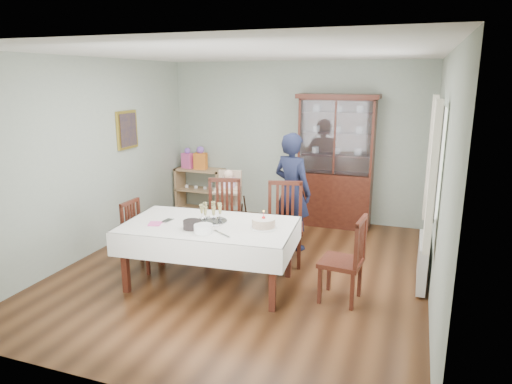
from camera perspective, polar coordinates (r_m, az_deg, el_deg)
The scene contains 25 objects.
floor at distance 6.02m, azimuth -1.46°, elevation -9.69°, with size 5.00×5.00×0.00m, color #593319.
room_shell at distance 6.05m, azimuth 0.25°, elevation 7.25°, with size 5.00×5.00×5.00m.
dining_table at distance 5.51m, azimuth -5.79°, elevation -7.72°, with size 2.09×1.31×0.76m.
china_cabinet at distance 7.61m, azimuth 9.94°, elevation 4.03°, with size 1.30×0.48×2.18m.
sideboard at distance 8.55m, azimuth -6.98°, elevation 0.29°, with size 0.90×0.38×0.80m.
picture_frame at distance 7.31m, azimuth -15.81°, elevation 7.49°, with size 0.04×0.48×0.58m, color gold.
window at distance 5.51m, azimuth 21.79°, elevation 3.94°, with size 0.04×1.02×1.22m, color white.
curtain_left at distance 4.92m, azimuth 21.20°, elevation 1.67°, with size 0.07×0.30×1.55m, color silver.
curtain_right at distance 6.14m, azimuth 20.98°, elevation 4.01°, with size 0.07×0.30×1.55m, color silver.
radiator at distance 5.84m, azimuth 20.07°, elevation -8.16°, with size 0.10×0.80×0.55m, color white.
chair_far_left at distance 6.41m, azimuth -4.11°, elevation -5.18°, with size 0.58×0.58×1.06m.
chair_far_right at distance 6.15m, azimuth 3.54°, elevation -5.96°, with size 0.59×0.59×1.08m.
chair_end_left at distance 6.17m, azimuth -13.93°, elevation -6.86°, with size 0.41×0.41×0.89m.
chair_end_right at distance 5.23m, azimuth 10.72°, elevation -10.26°, with size 0.48×0.48×0.98m.
woman at distance 6.54m, azimuth 4.54°, elevation 0.07°, with size 0.62×0.40×1.69m, color black.
high_chair at distance 7.04m, azimuth -3.40°, elevation -2.46°, with size 0.56×0.56×1.08m.
champagne_tray at distance 5.43m, azimuth -5.59°, elevation -3.12°, with size 0.37×0.37×0.22m.
birthday_cake at distance 5.20m, azimuth 0.95°, elevation -3.94°, with size 0.31×0.31×0.21m.
plate_stack_dark at distance 5.24m, azimuth -8.01°, elevation -4.05°, with size 0.20×0.20×0.10m, color black.
plate_stack_white at distance 5.09m, azimuth -6.60°, elevation -4.57°, with size 0.21×0.21×0.09m, color white.
napkin_stack at distance 5.47m, azimuth -12.53°, elevation -3.89°, with size 0.14×0.14×0.02m, color #DF529B.
cutlery at distance 5.59m, azimuth -11.37°, elevation -3.48°, with size 0.11×0.17×0.01m, color silver, non-canonical shape.
cake_knife at distance 5.03m, azimuth -4.31°, elevation -5.22°, with size 0.31×0.03×0.01m, color silver.
gift_bag_pink at distance 8.52m, azimuth -8.55°, elevation 4.09°, with size 0.23×0.18×0.38m.
gift_bag_orange at distance 8.39m, azimuth -6.95°, elevation 4.13°, with size 0.25×0.19×0.42m.
Camera 1 is at (1.98, -5.13, 2.43)m, focal length 32.00 mm.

